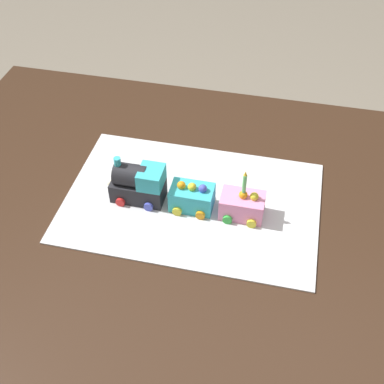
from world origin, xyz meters
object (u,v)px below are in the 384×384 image
at_px(cake_locomotive, 138,183).
at_px(cake_car_flatbed_turquoise, 192,197).
at_px(birthday_candle, 245,182).
at_px(cake_car_hopper_bubblegum, 242,205).
at_px(dining_table, 188,236).

distance_m(cake_locomotive, cake_car_flatbed_turquoise, 0.13).
bearing_deg(birthday_candle, cake_locomotive, 180.00).
relative_size(cake_locomotive, cake_car_hopper_bubblegum, 1.40).
relative_size(cake_locomotive, birthday_candle, 2.27).
xyz_separation_m(cake_locomotive, cake_car_flatbed_turquoise, (0.13, 0.00, -0.02)).
xyz_separation_m(dining_table, cake_locomotive, (-0.12, 0.00, 0.16)).
bearing_deg(cake_locomotive, cake_car_flatbed_turquoise, 0.00).
height_order(dining_table, cake_car_flatbed_turquoise, cake_car_flatbed_turquoise).
height_order(cake_locomotive, birthday_candle, birthday_candle).
height_order(cake_car_flatbed_turquoise, birthday_candle, birthday_candle).
distance_m(dining_table, cake_locomotive, 0.20).
relative_size(dining_table, cake_car_hopper_bubblegum, 14.00).
relative_size(cake_car_flatbed_turquoise, cake_car_hopper_bubblegum, 1.00).
xyz_separation_m(dining_table, cake_car_flatbed_turquoise, (0.01, 0.00, 0.14)).
bearing_deg(cake_car_flatbed_turquoise, birthday_candle, -0.00).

